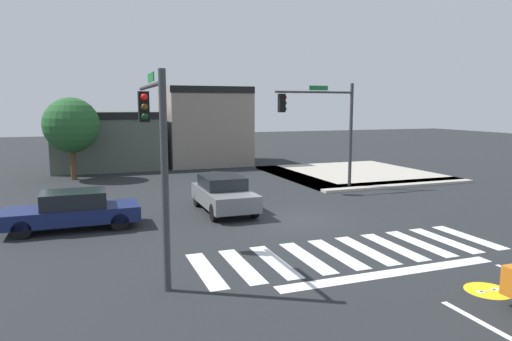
{
  "coord_description": "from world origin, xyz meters",
  "views": [
    {
      "loc": [
        -7.68,
        -16.57,
        4.55
      ],
      "look_at": [
        -1.18,
        0.98,
        1.93
      ],
      "focal_mm": 32.28,
      "sensor_mm": 36.0,
      "label": 1
    }
  ],
  "objects_px": {
    "car_navy": "(73,210)",
    "roadside_tree": "(71,125)",
    "traffic_signal_southwest": "(154,134)",
    "traffic_signal_northeast": "(322,118)",
    "car_gray": "(224,193)"
  },
  "relations": [
    {
      "from": "car_navy",
      "to": "roadside_tree",
      "type": "xyz_separation_m",
      "value": [
        -0.23,
        12.57,
        2.66
      ]
    },
    {
      "from": "car_navy",
      "to": "traffic_signal_northeast",
      "type": "bearing_deg",
      "value": 17.62
    },
    {
      "from": "traffic_signal_southwest",
      "to": "roadside_tree",
      "type": "relative_size",
      "value": 1.07
    },
    {
      "from": "traffic_signal_southwest",
      "to": "traffic_signal_northeast",
      "type": "bearing_deg",
      "value": -47.62
    },
    {
      "from": "traffic_signal_northeast",
      "to": "car_gray",
      "type": "height_order",
      "value": "traffic_signal_northeast"
    },
    {
      "from": "traffic_signal_southwest",
      "to": "traffic_signal_northeast",
      "type": "distance_m",
      "value": 13.79
    },
    {
      "from": "car_gray",
      "to": "roadside_tree",
      "type": "relative_size",
      "value": 0.85
    },
    {
      "from": "traffic_signal_northeast",
      "to": "car_navy",
      "type": "distance_m",
      "value": 13.52
    },
    {
      "from": "car_navy",
      "to": "roadside_tree",
      "type": "height_order",
      "value": "roadside_tree"
    },
    {
      "from": "car_navy",
      "to": "car_gray",
      "type": "distance_m",
      "value": 6.14
    },
    {
      "from": "roadside_tree",
      "to": "car_gray",
      "type": "bearing_deg",
      "value": -61.66
    },
    {
      "from": "car_gray",
      "to": "roadside_tree",
      "type": "height_order",
      "value": "roadside_tree"
    },
    {
      "from": "car_gray",
      "to": "traffic_signal_southwest",
      "type": "bearing_deg",
      "value": -31.2
    },
    {
      "from": "traffic_signal_northeast",
      "to": "car_navy",
      "type": "relative_size",
      "value": 1.21
    },
    {
      "from": "car_navy",
      "to": "car_gray",
      "type": "height_order",
      "value": "car_gray"
    }
  ]
}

